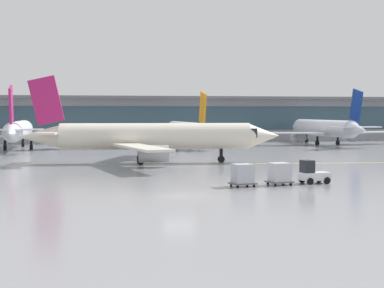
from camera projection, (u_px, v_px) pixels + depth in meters
ground_plane at (179, 196)px, 46.76m from camera, size 400.00×400.00×0.00m
taxiway_centreline_stripe at (158, 165)px, 74.40m from camera, size 109.48×11.38×0.01m
terminal_concourse at (107, 118)px, 131.36m from camera, size 222.85×11.00×9.60m
gate_airplane_2 at (19, 131)px, 103.80m from camera, size 29.15×31.25×10.38m
gate_airplane_3 at (186, 131)px, 111.55m from camera, size 27.42×29.48×9.77m
gate_airplane_4 at (324, 128)px, 118.68m from camera, size 29.13×31.30×10.38m
taxiing_regional_jet at (152, 137)px, 76.14m from camera, size 32.61×30.17×10.80m
baggage_tug at (312, 174)px, 54.82m from camera, size 2.76×1.91×2.10m
cargo_dolly_lead at (279, 173)px, 53.73m from camera, size 2.30×1.87×1.94m
cargo_dolly_trailing at (243, 174)px, 52.59m from camera, size 2.30×1.87×1.94m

